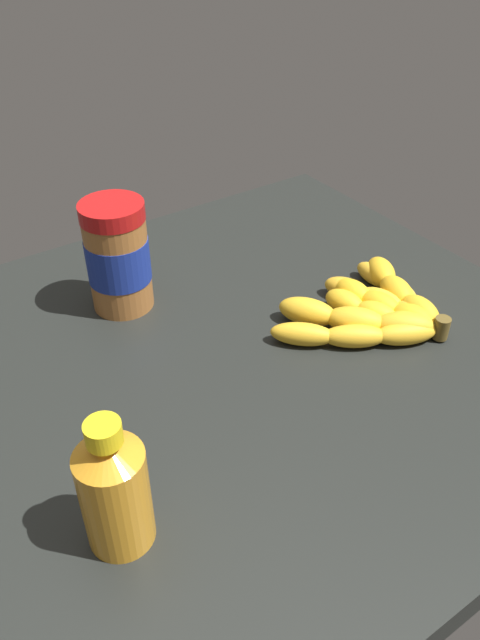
# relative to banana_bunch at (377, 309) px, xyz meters

# --- Properties ---
(ground_plane) EXTENTS (0.89, 0.76, 0.04)m
(ground_plane) POSITION_rel_banana_bunch_xyz_m (0.22, -0.05, -0.04)
(ground_plane) COLOR black
(banana_bunch) EXTENTS (0.25, 0.19, 0.04)m
(banana_bunch) POSITION_rel_banana_bunch_xyz_m (0.00, 0.00, 0.00)
(banana_bunch) COLOR gold
(banana_bunch) RESTS_ON ground_plane
(peanut_butter_jar) EXTENTS (0.08, 0.08, 0.15)m
(peanut_butter_jar) POSITION_rel_banana_bunch_xyz_m (0.26, -0.22, 0.06)
(peanut_butter_jar) COLOR #9E602D
(peanut_butter_jar) RESTS_ON ground_plane
(honey_bottle) EXTENTS (0.06, 0.06, 0.14)m
(honey_bottle) POSITION_rel_banana_bunch_xyz_m (0.43, 0.11, 0.05)
(honey_bottle) COLOR orange
(honey_bottle) RESTS_ON ground_plane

